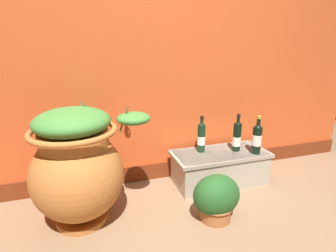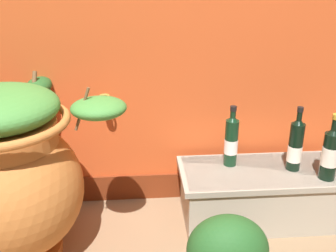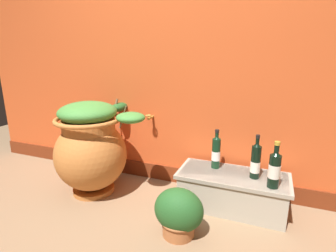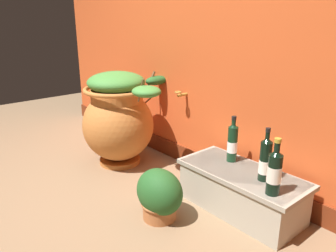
# 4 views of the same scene
# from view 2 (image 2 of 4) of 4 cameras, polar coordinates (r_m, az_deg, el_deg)

# --- Properties ---
(terracotta_urn) EXTENTS (0.83, 1.00, 0.82)m
(terracotta_urn) POSITION_cam_2_polar(r_m,az_deg,el_deg) (1.85, -21.80, -6.30)
(terracotta_urn) COLOR #C17033
(terracotta_urn) RESTS_ON ground_plane
(stone_ledge) EXTENTS (0.86, 0.39, 0.29)m
(stone_ledge) POSITION_cam_2_polar(r_m,az_deg,el_deg) (2.15, 13.36, -9.36)
(stone_ledge) COLOR #B2A893
(stone_ledge) RESTS_ON ground_plane
(wine_bottle_left) EXTENTS (0.07, 0.07, 0.33)m
(wine_bottle_left) POSITION_cam_2_polar(r_m,az_deg,el_deg) (2.05, 9.26, -2.01)
(wine_bottle_left) COLOR black
(wine_bottle_left) RESTS_ON stone_ledge
(wine_bottle_middle) EXTENTS (0.07, 0.07, 0.34)m
(wine_bottle_middle) POSITION_cam_2_polar(r_m,az_deg,el_deg) (2.08, 18.19, -2.59)
(wine_bottle_middle) COLOR black
(wine_bottle_middle) RESTS_ON stone_ledge
(wine_bottle_right) EXTENTS (0.08, 0.08, 0.34)m
(wine_bottle_right) POSITION_cam_2_polar(r_m,az_deg,el_deg) (2.05, 22.71, -3.51)
(wine_bottle_right) COLOR black
(wine_bottle_right) RESTS_ON stone_ledge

